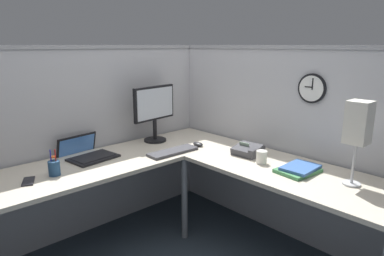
{
  "coord_description": "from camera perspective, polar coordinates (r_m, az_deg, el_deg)",
  "views": [
    {
      "loc": [
        -1.54,
        -1.76,
        1.58
      ],
      "look_at": [
        0.23,
        0.15,
        0.94
      ],
      "focal_mm": 31.73,
      "sensor_mm": 36.0,
      "label": 1
    }
  ],
  "objects": [
    {
      "name": "desk_lamp_paper",
      "position": [
        2.26,
        26.16,
        0.45
      ],
      "size": [
        0.13,
        0.13,
        0.53
      ],
      "color": "#B7BABF",
      "rests_on": "desk"
    },
    {
      "name": "cubicle_wall_back",
      "position": [
        2.99,
        -18.12,
        -2.18
      ],
      "size": [
        2.57,
        0.12,
        1.58
      ],
      "color": "#B2B2B7",
      "rests_on": "ground"
    },
    {
      "name": "office_phone",
      "position": [
        2.73,
        9.42,
        -3.76
      ],
      "size": [
        0.21,
        0.22,
        0.11
      ],
      "color": "#38383D",
      "rests_on": "desk"
    },
    {
      "name": "ground_plane",
      "position": [
        2.83,
        -1.51,
        -20.22
      ],
      "size": [
        6.8,
        6.8,
        0.0
      ],
      "primitive_type": "plane",
      "color": "#2D3842"
    },
    {
      "name": "coffee_mug",
      "position": [
        2.55,
        11.6,
        -4.81
      ],
      "size": [
        0.08,
        0.08,
        0.1
      ],
      "primitive_type": "cylinder",
      "color": "silver",
      "rests_on": "desk"
    },
    {
      "name": "computer_mouse",
      "position": [
        2.93,
        1.01,
        -2.72
      ],
      "size": [
        0.06,
        0.1,
        0.03
      ],
      "primitive_type": "ellipsoid",
      "color": "#232326",
      "rests_on": "desk"
    },
    {
      "name": "cell_phone",
      "position": [
        2.42,
        -25.79,
        -8.06
      ],
      "size": [
        0.12,
        0.16,
        0.01
      ],
      "primitive_type": "cube",
      "rotation": [
        0.0,
        0.0,
        -0.42
      ],
      "color": "black",
      "rests_on": "desk"
    },
    {
      "name": "desk",
      "position": [
        2.41,
        -3.48,
        -9.46
      ],
      "size": [
        2.35,
        2.15,
        0.73
      ],
      "color": "beige",
      "rests_on": "ground"
    },
    {
      "name": "keyboard",
      "position": [
        2.75,
        -3.21,
        -3.98
      ],
      "size": [
        0.43,
        0.15,
        0.02
      ],
      "primitive_type": "cube",
      "rotation": [
        0.0,
        0.0,
        -0.02
      ],
      "color": "#38383D",
      "rests_on": "desk"
    },
    {
      "name": "monitor",
      "position": [
        3.04,
        -6.32,
        3.13
      ],
      "size": [
        0.46,
        0.2,
        0.5
      ],
      "color": "black",
      "rests_on": "desk"
    },
    {
      "name": "pen_cup",
      "position": [
        2.46,
        -22.16,
        -6.22
      ],
      "size": [
        0.08,
        0.08,
        0.18
      ],
      "color": "navy",
      "rests_on": "desk"
    },
    {
      "name": "laptop",
      "position": [
        2.79,
        -17.4,
        -4.08
      ],
      "size": [
        0.39,
        0.42,
        0.22
      ],
      "color": "black",
      "rests_on": "desk"
    },
    {
      "name": "wall_clock",
      "position": [
        2.68,
        19.54,
        6.3
      ],
      "size": [
        0.04,
        0.22,
        0.22
      ],
      "color": "black"
    },
    {
      "name": "book_stack",
      "position": [
        2.45,
        17.52,
        -6.64
      ],
      "size": [
        0.3,
        0.24,
        0.04
      ],
      "color": "#3F7F4C",
      "rests_on": "desk"
    },
    {
      "name": "cubicle_wall_right",
      "position": [
        2.95,
        14.72,
        -2.18
      ],
      "size": [
        0.12,
        2.37,
        1.58
      ],
      "color": "#B2B2B7",
      "rests_on": "ground"
    }
  ]
}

